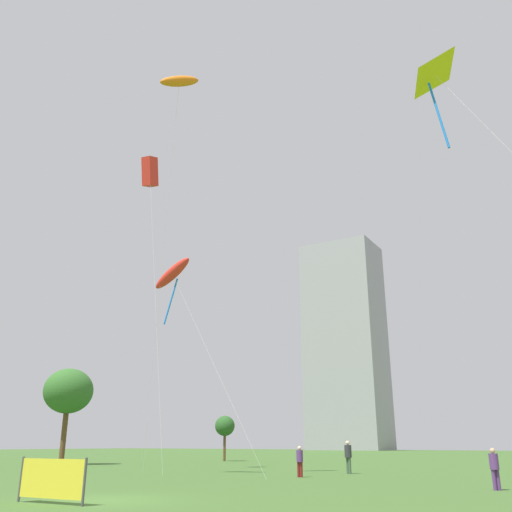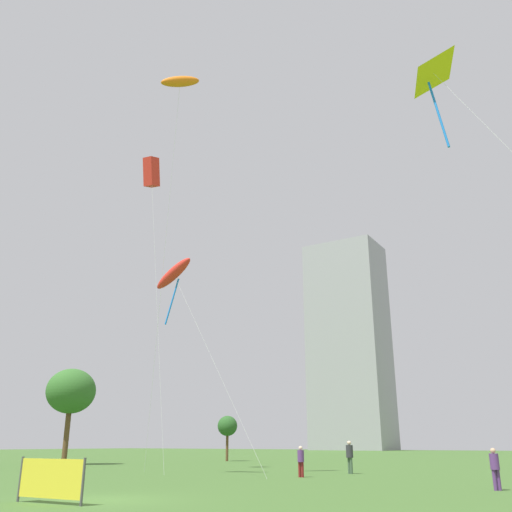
{
  "view_description": "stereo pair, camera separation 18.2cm",
  "coord_description": "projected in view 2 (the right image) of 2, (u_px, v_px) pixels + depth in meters",
  "views": [
    {
      "loc": [
        14.61,
        -13.52,
        1.73
      ],
      "look_at": [
        1.45,
        7.01,
        9.92
      ],
      "focal_mm": 39.17,
      "sensor_mm": 36.0,
      "label": 1
    },
    {
      "loc": [
        14.76,
        -13.42,
        1.73
      ],
      "look_at": [
        1.45,
        7.01,
        9.92
      ],
      "focal_mm": 39.17,
      "sensor_mm": 36.0,
      "label": 2
    }
  ],
  "objects": [
    {
      "name": "event_banner",
      "position": [
        51.0,
        479.0,
        16.95
      ],
      "size": [
        2.81,
        0.24,
        1.32
      ],
      "color": "#4C4C4C",
      "rests_on": "ground"
    },
    {
      "name": "person_standing_3",
      "position": [
        350.0,
        455.0,
        33.38
      ],
      "size": [
        0.42,
        0.42,
        1.87
      ],
      "rotation": [
        0.0,
        0.0,
        2.67
      ],
      "color": "#3F593F",
      "rests_on": "ground"
    },
    {
      "name": "person_standing_1",
      "position": [
        301.0,
        459.0,
        30.02
      ],
      "size": [
        0.35,
        0.35,
        1.58
      ],
      "rotation": [
        0.0,
        0.0,
        3.3
      ],
      "color": "maroon",
      "rests_on": "ground"
    },
    {
      "name": "kite_flying_0",
      "position": [
        180.0,
        82.0,
        36.62
      ],
      "size": [
        5.97,
        5.21,
        24.99
      ],
      "color": "silver",
      "rests_on": "ground"
    },
    {
      "name": "kite_flying_1",
      "position": [
        435.0,
        80.0,
        24.73
      ],
      "size": [
        10.4,
        3.01,
        17.85
      ],
      "color": "silver",
      "rests_on": "ground"
    },
    {
      "name": "park_tree_0",
      "position": [
        71.0,
        392.0,
        48.69
      ],
      "size": [
        4.21,
        4.21,
        7.97
      ],
      "color": "brown",
      "rests_on": "ground"
    },
    {
      "name": "kite_flying_2",
      "position": [
        151.0,
        172.0,
        42.34
      ],
      "size": [
        5.0,
        2.55,
        22.48
      ],
      "color": "silver",
      "rests_on": "ground"
    },
    {
      "name": "kite_flying_4",
      "position": [
        173.0,
        274.0,
        35.25
      ],
      "size": [
        8.35,
        1.03,
        12.93
      ],
      "color": "silver",
      "rests_on": "ground"
    },
    {
      "name": "ground",
      "position": [
        98.0,
        500.0,
        17.75
      ],
      "size": [
        280.0,
        280.0,
        0.0
      ],
      "primitive_type": "plane",
      "color": "#3D6028"
    },
    {
      "name": "distant_highrise_1",
      "position": [
        349.0,
        343.0,
        154.48
      ],
      "size": [
        20.47,
        15.33,
        55.95
      ],
      "primitive_type": "cube",
      "rotation": [
        0.0,
        0.0,
        0.03
      ],
      "color": "#939399",
      "rests_on": "ground"
    },
    {
      "name": "park_tree_1",
      "position": [
        227.0,
        426.0,
        57.55
      ],
      "size": [
        2.03,
        2.03,
        4.43
      ],
      "color": "brown",
      "rests_on": "ground"
    },
    {
      "name": "person_standing_2",
      "position": [
        495.0,
        466.0,
        21.67
      ],
      "size": [
        0.34,
        0.34,
        1.55
      ],
      "rotation": [
        0.0,
        0.0,
        3.75
      ],
      "color": "#593372",
      "rests_on": "ground"
    }
  ]
}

